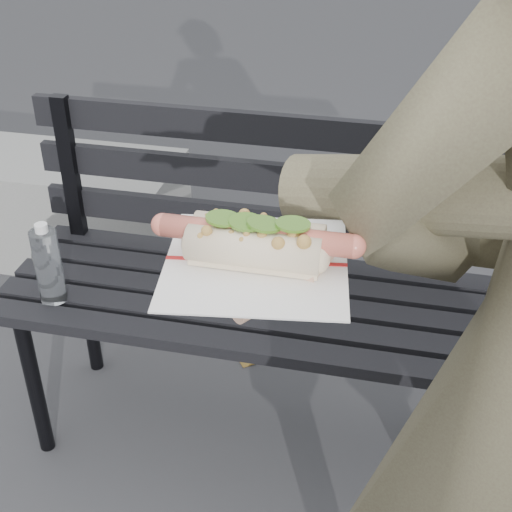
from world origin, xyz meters
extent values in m
cylinder|color=black|center=(-0.61, 0.67, 0.23)|extent=(0.04, 0.04, 0.45)
cylinder|color=black|center=(-0.61, 1.01, 0.23)|extent=(0.04, 0.04, 0.45)
cube|color=black|center=(0.06, 0.66, 0.47)|extent=(1.50, 0.07, 0.03)
cube|color=black|center=(0.06, 0.75, 0.47)|extent=(1.50, 0.07, 0.03)
cube|color=black|center=(0.06, 0.84, 0.47)|extent=(1.50, 0.07, 0.03)
cube|color=black|center=(0.06, 0.93, 0.47)|extent=(1.50, 0.07, 0.03)
cube|color=black|center=(0.06, 1.02, 0.47)|extent=(1.50, 0.07, 0.03)
cube|color=black|center=(-0.61, 1.03, 0.67)|extent=(0.04, 0.03, 0.42)
cube|color=black|center=(0.06, 1.05, 0.57)|extent=(1.50, 0.02, 0.08)
cube|color=black|center=(0.06, 1.05, 0.70)|extent=(1.50, 0.02, 0.08)
cube|color=black|center=(0.06, 1.05, 0.83)|extent=(1.50, 0.02, 0.08)
cylinder|color=white|center=(-0.54, 0.72, 0.57)|extent=(0.06, 0.06, 0.19)
cylinder|color=white|center=(-0.54, 0.72, 0.68)|extent=(0.03, 0.03, 0.02)
cube|color=slate|center=(-1.14, 1.62, 0.20)|extent=(1.20, 0.40, 0.40)
cylinder|color=#4F4634|center=(0.36, 0.16, 1.15)|extent=(0.51, 0.23, 0.19)
cylinder|color=#D8A384|center=(0.15, 0.07, 1.09)|extent=(0.09, 0.08, 0.07)
ellipsoid|color=#D8A384|center=(0.11, 0.06, 1.08)|extent=(0.10, 0.11, 0.03)
cylinder|color=#D8A384|center=(0.06, 0.03, 1.08)|extent=(0.06, 0.02, 0.02)
cylinder|color=#D8A384|center=(0.06, 0.05, 1.08)|extent=(0.06, 0.02, 0.02)
cylinder|color=#D8A384|center=(0.06, 0.07, 1.08)|extent=(0.06, 0.02, 0.02)
cylinder|color=#D8A384|center=(0.06, 0.09, 1.08)|extent=(0.06, 0.02, 0.02)
cylinder|color=#D8A384|center=(0.12, 0.00, 1.08)|extent=(0.04, 0.05, 0.02)
cube|color=white|center=(0.11, 0.06, 1.10)|extent=(0.21, 0.21, 0.00)
cube|color=#B21E1E|center=(0.11, 0.06, 1.10)|extent=(0.19, 0.03, 0.00)
cylinder|color=#D96753|center=(0.11, 0.06, 1.13)|extent=(0.20, 0.02, 0.02)
sphere|color=#D96753|center=(0.01, 0.06, 1.13)|extent=(0.03, 0.02, 0.02)
sphere|color=#D96753|center=(0.21, 0.06, 1.13)|extent=(0.03, 0.02, 0.02)
sphere|color=#9E6B2D|center=(0.09, 0.08, 1.14)|extent=(0.01, 0.01, 0.01)
sphere|color=#9E6B2D|center=(0.11, 0.05, 1.14)|extent=(0.01, 0.01, 0.01)
sphere|color=#9E6B2D|center=(0.06, 0.08, 1.14)|extent=(0.01, 0.01, 0.01)
sphere|color=#9E6B2D|center=(0.10, 0.05, 1.13)|extent=(0.01, 0.01, 0.01)
sphere|color=#9E6B2D|center=(0.06, 0.07, 1.14)|extent=(0.01, 0.01, 0.01)
sphere|color=#9E6B2D|center=(0.14, 0.07, 1.13)|extent=(0.01, 0.01, 0.01)
sphere|color=#9E6B2D|center=(0.11, 0.05, 1.13)|extent=(0.01, 0.01, 0.01)
sphere|color=#9E6B2D|center=(0.13, 0.06, 1.13)|extent=(0.01, 0.01, 0.01)
sphere|color=#9E6B2D|center=(0.09, 0.04, 1.14)|extent=(0.01, 0.01, 0.01)
sphere|color=#9E6B2D|center=(0.09, 0.08, 1.13)|extent=(0.01, 0.01, 0.01)
sphere|color=#9E6B2D|center=(0.10, 0.06, 1.14)|extent=(0.01, 0.01, 0.01)
sphere|color=#9E6B2D|center=(0.10, 0.04, 1.14)|extent=(0.01, 0.01, 0.01)
sphere|color=#9E6B2D|center=(0.06, 0.07, 1.14)|extent=(0.01, 0.01, 0.01)
sphere|color=#9E6B2D|center=(0.06, 0.04, 1.14)|extent=(0.01, 0.01, 0.01)
sphere|color=#9E6B2D|center=(0.09, 0.07, 1.14)|extent=(0.01, 0.01, 0.01)
sphere|color=#9E6B2D|center=(0.15, 0.07, 1.14)|extent=(0.01, 0.01, 0.01)
sphere|color=#9E6B2D|center=(0.11, 0.08, 1.14)|extent=(0.01, 0.01, 0.01)
sphere|color=#9E6B2D|center=(0.15, 0.05, 1.14)|extent=(0.01, 0.01, 0.01)
sphere|color=#9E6B2D|center=(0.12, 0.06, 1.13)|extent=(0.01, 0.01, 0.01)
sphere|color=#9E6B2D|center=(0.10, 0.06, 1.14)|extent=(0.01, 0.01, 0.01)
sphere|color=#9E6B2D|center=(0.06, 0.04, 1.13)|extent=(0.01, 0.01, 0.01)
sphere|color=#9E6B2D|center=(0.12, 0.04, 1.14)|extent=(0.01, 0.01, 0.01)
sphere|color=#9E6B2D|center=(0.16, 0.04, 1.14)|extent=(0.01, 0.01, 0.01)
sphere|color=#9E6B2D|center=(0.10, 0.04, 1.14)|extent=(0.01, 0.01, 0.01)
sphere|color=#9E6B2D|center=(0.09, 0.05, 1.13)|extent=(0.01, 0.01, 0.01)
sphere|color=#9E6B2D|center=(0.14, 0.03, 1.14)|extent=(0.01, 0.01, 0.01)
sphere|color=#9E6B2D|center=(0.11, 0.07, 1.14)|extent=(0.01, 0.01, 0.01)
sphere|color=#9E6B2D|center=(0.13, 0.07, 1.14)|extent=(0.01, 0.01, 0.01)
cylinder|color=#4B7D22|center=(0.08, 0.06, 1.14)|extent=(0.04, 0.04, 0.01)
cylinder|color=#4B7D22|center=(0.10, 0.06, 1.15)|extent=(0.04, 0.04, 0.01)
cylinder|color=#4B7D22|center=(0.12, 0.06, 1.15)|extent=(0.04, 0.04, 0.01)
cylinder|color=#4B7D22|center=(0.15, 0.06, 1.15)|extent=(0.04, 0.04, 0.01)
cube|color=brown|center=(-1.37, 1.80, 0.00)|extent=(0.05, 0.04, 0.00)
cube|color=brown|center=(0.49, 1.87, 0.00)|extent=(0.10, 0.09, 0.00)
cube|color=brown|center=(-0.15, 1.13, 0.00)|extent=(0.07, 0.07, 0.00)
camera|label=1|loc=(0.25, -0.55, 1.50)|focal=50.00mm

